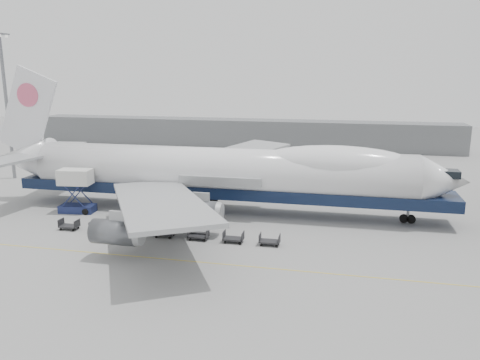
# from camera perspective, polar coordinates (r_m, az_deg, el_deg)

# --- Properties ---
(ground) EXTENTS (260.00, 260.00, 0.00)m
(ground) POSITION_cam_1_polar(r_m,az_deg,el_deg) (54.69, -5.78, -7.30)
(ground) COLOR gray
(ground) RESTS_ON ground
(apron_line) EXTENTS (60.00, 0.15, 0.01)m
(apron_line) POSITION_cam_1_polar(r_m,az_deg,el_deg) (49.43, -7.96, -9.62)
(apron_line) COLOR gold
(apron_line) RESTS_ON ground
(hangar) EXTENTS (110.00, 8.00, 7.00)m
(hangar) POSITION_cam_1_polar(r_m,az_deg,el_deg) (122.51, -0.07, 5.77)
(hangar) COLOR slate
(hangar) RESTS_ON ground
(floodlight_mast) EXTENTS (2.40, 2.40, 25.43)m
(floodlight_mast) POSITION_cam_1_polar(r_m,az_deg,el_deg) (93.29, -26.62, 8.79)
(floodlight_mast) COLOR slate
(floodlight_mast) RESTS_ON ground
(airliner) EXTENTS (67.00, 55.30, 19.98)m
(airliner) POSITION_cam_1_polar(r_m,az_deg,el_deg) (64.04, -2.01, 1.02)
(airliner) COLOR white
(airliner) RESTS_ON ground
(catering_truck) EXTENTS (4.96, 3.67, 6.04)m
(catering_truck) POSITION_cam_1_polar(r_m,az_deg,el_deg) (67.89, -19.34, -0.93)
(catering_truck) COLOR #1A234E
(catering_truck) RESTS_ON ground
(dolly_0) EXTENTS (2.30, 1.35, 1.30)m
(dolly_0) POSITION_cam_1_polar(r_m,az_deg,el_deg) (61.46, -20.10, -5.22)
(dolly_0) COLOR #2D2D30
(dolly_0) RESTS_ON ground
(dolly_1) EXTENTS (2.30, 1.35, 1.30)m
(dolly_1) POSITION_cam_1_polar(r_m,az_deg,el_deg) (59.38, -16.69, -5.60)
(dolly_1) COLOR #2D2D30
(dolly_1) RESTS_ON ground
(dolly_2) EXTENTS (2.30, 1.35, 1.30)m
(dolly_2) POSITION_cam_1_polar(r_m,az_deg,el_deg) (57.53, -13.05, -5.98)
(dolly_2) COLOR #2D2D30
(dolly_2) RESTS_ON ground
(dolly_3) EXTENTS (2.30, 1.35, 1.30)m
(dolly_3) POSITION_cam_1_polar(r_m,az_deg,el_deg) (55.92, -9.17, -6.36)
(dolly_3) COLOR #2D2D30
(dolly_3) RESTS_ON ground
(dolly_4) EXTENTS (2.30, 1.35, 1.30)m
(dolly_4) POSITION_cam_1_polar(r_m,az_deg,el_deg) (54.58, -5.08, -6.73)
(dolly_4) COLOR #2D2D30
(dolly_4) RESTS_ON ground
(dolly_5) EXTENTS (2.30, 1.35, 1.30)m
(dolly_5) POSITION_cam_1_polar(r_m,az_deg,el_deg) (53.53, -0.80, -7.08)
(dolly_5) COLOR #2D2D30
(dolly_5) RESTS_ON ground
(dolly_6) EXTENTS (2.30, 1.35, 1.30)m
(dolly_6) POSITION_cam_1_polar(r_m,az_deg,el_deg) (52.79, 3.63, -7.40)
(dolly_6) COLOR #2D2D30
(dolly_6) RESTS_ON ground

